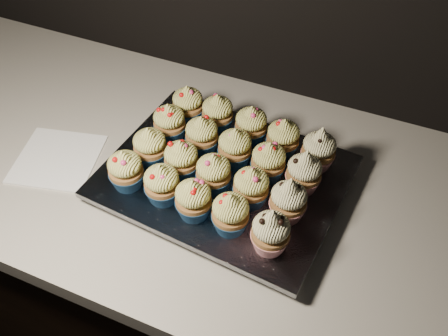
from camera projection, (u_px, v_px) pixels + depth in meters
name	position (u px, v px, depth m)	size (l,w,h in m)	color
cabinet	(288.00, 323.00, 1.25)	(2.40, 0.60, 0.86)	black
worktop	(310.00, 212.00, 0.92)	(2.44, 0.64, 0.04)	silver
napkin	(58.00, 159.00, 0.99)	(0.16, 0.16, 0.00)	white
baking_tray	(224.00, 182.00, 0.93)	(0.39, 0.30, 0.02)	black
foil_lining	(224.00, 176.00, 0.92)	(0.43, 0.33, 0.01)	silver
cupcake_0	(126.00, 170.00, 0.87)	(0.06, 0.06, 0.08)	navy
cupcake_1	(162.00, 184.00, 0.85)	(0.06, 0.06, 0.08)	navy
cupcake_2	(193.00, 199.00, 0.83)	(0.06, 0.06, 0.08)	navy
cupcake_3	(231.00, 213.00, 0.81)	(0.06, 0.06, 0.08)	navy
cupcake_4	(271.00, 232.00, 0.78)	(0.06, 0.06, 0.10)	#B41926
cupcake_5	(150.00, 147.00, 0.91)	(0.06, 0.06, 0.08)	navy
cupcake_6	(181.00, 160.00, 0.89)	(0.06, 0.06, 0.08)	navy
cupcake_7	(213.00, 173.00, 0.87)	(0.06, 0.06, 0.08)	navy
cupcake_8	(251.00, 187.00, 0.85)	(0.06, 0.06, 0.08)	navy
cupcake_9	(288.00, 200.00, 0.82)	(0.06, 0.06, 0.10)	#B41926
cupcake_10	(169.00, 123.00, 0.96)	(0.06, 0.06, 0.08)	navy
cupcake_11	(202.00, 135.00, 0.93)	(0.06, 0.06, 0.08)	navy
cupcake_12	(235.00, 147.00, 0.91)	(0.06, 0.06, 0.08)	navy
cupcake_13	(268.00, 161.00, 0.89)	(0.06, 0.06, 0.08)	navy
cupcake_14	(304.00, 172.00, 0.87)	(0.06, 0.06, 0.10)	#B41926
cupcake_15	(188.00, 105.00, 0.99)	(0.06, 0.06, 0.08)	navy
cupcake_16	(218.00, 113.00, 0.98)	(0.06, 0.06, 0.08)	navy
cupcake_17	(251.00, 125.00, 0.95)	(0.06, 0.06, 0.08)	navy
cupcake_18	(283.00, 138.00, 0.93)	(0.06, 0.06, 0.08)	navy
cupcake_19	(319.00, 149.00, 0.90)	(0.06, 0.06, 0.10)	#B41926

